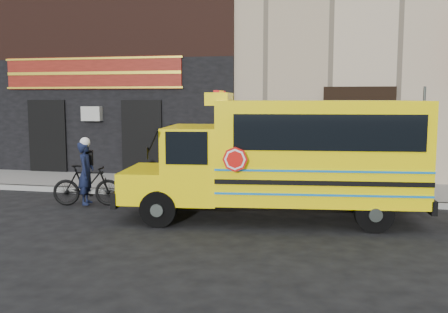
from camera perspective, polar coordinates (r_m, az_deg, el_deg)
ground at (r=11.56m, az=-4.21°, el=-7.34°), size 120.00×120.00×0.00m
curb at (r=14.00m, az=-1.19°, el=-4.51°), size 40.00×0.20×0.15m
sidewalk at (r=15.44m, az=0.11°, el=-3.45°), size 40.00×3.00×0.15m
building at (r=21.70m, az=3.67°, el=15.54°), size 20.00×10.70×12.00m
school_bus at (r=11.50m, az=7.37°, el=0.20°), size 7.10×2.92×2.92m
sign_pole at (r=13.95m, az=21.77°, el=1.74°), size 0.13×0.26×3.10m
bicycle at (r=13.48m, az=-15.37°, el=-3.19°), size 1.86×0.88×1.08m
cyclist at (r=13.42m, az=-15.49°, el=-2.03°), size 0.53×0.68×1.64m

